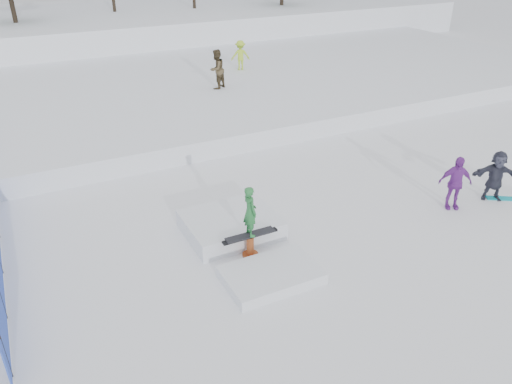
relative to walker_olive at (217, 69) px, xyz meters
name	(u,v)px	position (x,y,z in m)	size (l,w,h in m)	color
ground	(273,263)	(-4.07, -13.37, -1.76)	(120.00, 120.00, 0.00)	white
snow_berm	(77,33)	(-4.07, 16.63, -0.56)	(60.00, 14.00, 2.40)	white
snow_midrise	(125,93)	(-4.07, 2.63, -1.36)	(50.00, 18.00, 0.80)	white
walker_olive	(217,69)	(0.00, 0.00, 0.00)	(0.94, 0.73, 1.93)	#4A3C26
walker_ygreen	(240,55)	(2.66, 2.90, -0.15)	(1.05, 0.60, 1.63)	#AFD72E
spectator_purple	(455,183)	(2.48, -13.28, -0.88)	(1.04, 0.43, 1.77)	purple
spectator_dark	(496,176)	(4.11, -13.46, -0.91)	(1.58, 0.50, 1.70)	#323344
loose_board_teal	(508,199)	(4.62, -13.75, -1.75)	(1.40, 0.28, 0.03)	#0B98A9
jib_rail_feature	(241,236)	(-4.45, -12.20, -1.46)	(2.60, 4.40, 2.11)	white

